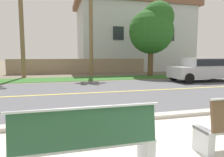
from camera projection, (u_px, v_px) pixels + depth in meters
name	position (u px, v px, depth m)	size (l,w,h in m)	color
ground_plane	(95.00, 88.00, 10.72)	(140.00, 140.00, 0.00)	#665B4C
sidewalk_pavement	(173.00, 155.00, 3.41)	(44.00, 3.60, 0.01)	beige
curb_edge	(132.00, 118.00, 5.28)	(44.00, 0.30, 0.11)	#ADA89E
street_asphalt	(101.00, 92.00, 9.28)	(52.00, 8.00, 0.01)	#515156
road_centre_line	(101.00, 92.00, 9.27)	(48.00, 0.14, 0.01)	#E0CC4C
far_verge_grass	(85.00, 79.00, 14.89)	(48.00, 2.80, 0.02)	#2D6026
bench_left	(86.00, 142.00, 2.85)	(2.04, 0.48, 1.01)	silver
car_silver_near	(203.00, 68.00, 13.35)	(4.30, 1.86, 1.54)	#B2B5BC
shade_tree_left	(153.00, 28.00, 16.72)	(3.69, 3.69, 6.09)	brown
garden_wall	(80.00, 66.00, 19.46)	(13.00, 0.36, 1.40)	gray
house_across_street	(134.00, 37.00, 23.86)	(13.60, 6.91, 7.73)	#B7BCC1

